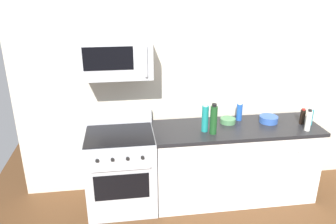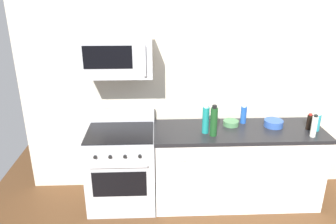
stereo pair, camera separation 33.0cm
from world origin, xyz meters
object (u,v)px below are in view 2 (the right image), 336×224
range_oven (122,167)px  bottle_soy_sauce_dark (309,122)px  bowl_blue_mixing (274,123)px  bowl_green_glaze (231,123)px  bottle_dish_soap (317,122)px  bottle_vinegar_white (314,126)px  bottle_soda_blue (244,115)px  microwave (116,56)px  bottle_sparkling_teal (206,120)px  bottle_wine_green (214,121)px

range_oven → bottle_soy_sauce_dark: size_ratio=5.76×
bowl_blue_mixing → bowl_green_glaze: (-0.48, 0.05, -0.01)m
bottle_dish_soap → bowl_blue_mixing: bearing=163.2°
range_oven → bottle_vinegar_white: (2.07, -0.21, 0.57)m
bowl_green_glaze → bottle_soda_blue: bearing=22.5°
bottle_vinegar_white → bowl_green_glaze: bottle_vinegar_white is taller
microwave → bottle_sparkling_teal: size_ratio=2.31×
bowl_blue_mixing → bottle_vinegar_white: bearing=-40.1°
bottle_soy_sauce_dark → bowl_green_glaze: size_ratio=1.04×
bottle_dish_soap → bowl_green_glaze: 0.94m
bottle_sparkling_teal → bottle_soda_blue: bearing=27.5°
bottle_soda_blue → bottle_wine_green: size_ratio=0.64×
bottle_soda_blue → bowl_blue_mixing: bottle_soda_blue is taller
bottle_wine_green → bowl_blue_mixing: bottle_wine_green is taller
bottle_sparkling_teal → bottle_soy_sauce_dark: 1.17m
bottle_soda_blue → bottle_soy_sauce_dark: size_ratio=1.19×
bottle_soda_blue → bottle_wine_green: bearing=-141.5°
bottle_dish_soap → bottle_soda_blue: size_ratio=0.93×
bottle_dish_soap → bottle_sparkling_teal: bottle_sparkling_teal is taller
bowl_blue_mixing → bowl_green_glaze: 0.48m
bottle_soda_blue → bottle_vinegar_white: bearing=-30.9°
bottle_soda_blue → bottle_wine_green: (-0.41, -0.32, 0.06)m
microwave → bottle_wine_green: size_ratio=2.16×
range_oven → bottle_sparkling_teal: 1.12m
bottle_dish_soap → bowl_blue_mixing: (-0.44, 0.13, -0.06)m
bottle_sparkling_teal → bowl_blue_mixing: 0.82m
bottle_wine_green → range_oven: bearing=172.2°
bottle_soda_blue → bottle_sparkling_teal: (-0.48, -0.25, 0.05)m
bottle_wine_green → microwave: bearing=169.7°
bottle_sparkling_teal → bottle_dish_soap: bearing=0.2°
bowl_green_glaze → bottle_vinegar_white: bearing=-22.0°
bottle_sparkling_teal → bottle_wine_green: bearing=-44.2°
bottle_soda_blue → bowl_green_glaze: size_ratio=1.24×
microwave → bottle_dish_soap: bearing=-2.8°
microwave → bowl_blue_mixing: (1.74, 0.03, -0.79)m
bottle_soda_blue → bottle_soy_sauce_dark: bearing=-16.7°
range_oven → bottle_sparkling_teal: (0.94, -0.07, 0.60)m
microwave → bottle_soda_blue: size_ratio=3.38×
bottle_wine_green → bottle_dish_soap: bearing=3.8°
bottle_dish_soap → bottle_sparkling_teal: size_ratio=0.63×
bottle_dish_soap → bottle_soy_sauce_dark: bottle_dish_soap is taller
bowl_blue_mixing → bottle_soda_blue: bearing=160.7°
bottle_wine_green → bowl_green_glaze: bearing=46.0°
bottle_vinegar_white → bowl_blue_mixing: bearing=139.9°
microwave → bottle_vinegar_white: size_ratio=3.00×
range_oven → bowl_blue_mixing: 1.81m
bottle_dish_soap → bottle_wine_green: (-1.16, -0.08, 0.07)m
range_oven → bottle_wine_green: bottle_wine_green is taller
bottle_soy_sauce_dark → range_oven: bearing=179.4°
bottle_wine_green → bowl_blue_mixing: bearing=16.0°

